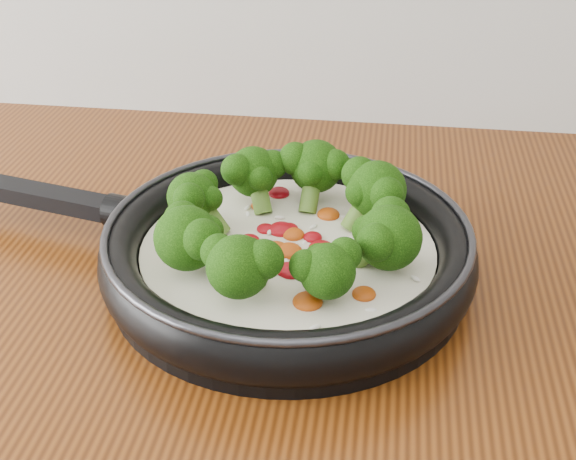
# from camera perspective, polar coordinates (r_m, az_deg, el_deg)

# --- Properties ---
(skillet) EXTENTS (0.53, 0.39, 0.09)m
(skillet) POSITION_cam_1_polar(r_m,az_deg,el_deg) (0.66, -0.19, -1.12)
(skillet) COLOR black
(skillet) RESTS_ON counter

